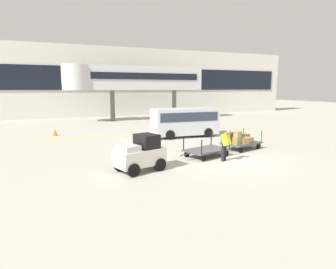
{
  "coord_description": "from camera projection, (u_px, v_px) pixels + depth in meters",
  "views": [
    {
      "loc": [
        -8.04,
        -11.45,
        3.54
      ],
      "look_at": [
        -2.37,
        2.61,
        1.1
      ],
      "focal_mm": 30.59,
      "sensor_mm": 36.0,
      "label": 1
    }
  ],
  "objects": [
    {
      "name": "baggage_tug",
      "position": [
        141.0,
        154.0,
        12.32
      ],
      "size": [
        2.33,
        1.75,
        1.58
      ],
      "color": "white",
      "rests_on": "ground_plane"
    },
    {
      "name": "safety_cone_near",
      "position": [
        55.0,
        132.0,
        21.68
      ],
      "size": [
        0.36,
        0.36,
        0.55
      ],
      "primitive_type": "cone",
      "color": "orange",
      "rests_on": "ground_plane"
    },
    {
      "name": "ground_plane",
      "position": [
        233.0,
        162.0,
        14.02
      ],
      "size": [
        120.0,
        120.0,
        0.0
      ],
      "primitive_type": "plane",
      "color": "#B2ADA0"
    },
    {
      "name": "terminal_building",
      "position": [
        118.0,
        82.0,
        37.12
      ],
      "size": [
        50.48,
        2.51,
        8.68
      ],
      "color": "silver",
      "rests_on": "ground_plane"
    },
    {
      "name": "baggage_handler",
      "position": [
        226.0,
        144.0,
        14.0
      ],
      "size": [
        0.56,
        0.57,
        1.56
      ],
      "color": "black",
      "rests_on": "ground_plane"
    },
    {
      "name": "baggage_cart_lead",
      "position": [
        207.0,
        150.0,
        15.0
      ],
      "size": [
        3.08,
        2.03,
        1.1
      ],
      "color": "#4C4C4F",
      "rests_on": "ground_plane"
    },
    {
      "name": "jet_bridge",
      "position": [
        130.0,
        79.0,
        31.62
      ],
      "size": [
        15.5,
        3.0,
        5.97
      ],
      "color": "silver",
      "rests_on": "ground_plane"
    },
    {
      "name": "shuttle_van",
      "position": [
        185.0,
        120.0,
        21.17
      ],
      "size": [
        4.87,
        2.13,
        2.1
      ],
      "color": "silver",
      "rests_on": "ground_plane"
    },
    {
      "name": "apron_lead_line",
      "position": [
        168.0,
        134.0,
        22.37
      ],
      "size": [
        18.91,
        1.58,
        0.01
      ],
      "primitive_type": "cube",
      "rotation": [
        0.0,
        0.0,
        -0.07
      ],
      "color": "yellow",
      "rests_on": "ground_plane"
    },
    {
      "name": "baggage_cart_middle",
      "position": [
        240.0,
        140.0,
        16.83
      ],
      "size": [
        3.08,
        2.03,
        1.15
      ],
      "color": "#4C4C4F",
      "rests_on": "ground_plane"
    }
  ]
}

